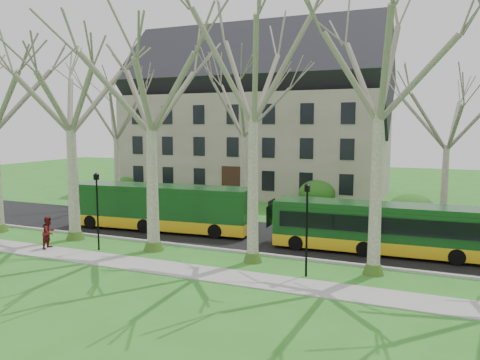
% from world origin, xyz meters
% --- Properties ---
extents(ground, '(120.00, 120.00, 0.00)m').
position_xyz_m(ground, '(0.00, 0.00, 0.00)').
color(ground, '#2D7020').
rests_on(ground, ground).
extents(sidewalk, '(70.00, 2.00, 0.06)m').
position_xyz_m(sidewalk, '(0.00, -2.50, 0.03)').
color(sidewalk, gray).
rests_on(sidewalk, ground).
extents(road, '(80.00, 8.00, 0.06)m').
position_xyz_m(road, '(0.00, 5.50, 0.03)').
color(road, black).
rests_on(road, ground).
extents(curb, '(80.00, 0.25, 0.14)m').
position_xyz_m(curb, '(0.00, 1.50, 0.07)').
color(curb, '#A5A39E').
rests_on(curb, ground).
extents(building, '(26.50, 12.20, 16.00)m').
position_xyz_m(building, '(-6.00, 24.00, 8.07)').
color(building, gray).
rests_on(building, ground).
extents(tree_row_verge, '(49.00, 7.00, 14.00)m').
position_xyz_m(tree_row_verge, '(0.00, 0.30, 7.00)').
color(tree_row_verge, gray).
rests_on(tree_row_verge, ground).
extents(tree_row_far, '(33.00, 7.00, 12.00)m').
position_xyz_m(tree_row_far, '(-1.33, 11.00, 6.00)').
color(tree_row_far, gray).
rests_on(tree_row_far, ground).
extents(lamp_row, '(36.22, 0.22, 4.30)m').
position_xyz_m(lamp_row, '(-0.00, -1.00, 2.57)').
color(lamp_row, black).
rests_on(lamp_row, ground).
extents(hedges, '(30.60, 8.60, 2.00)m').
position_xyz_m(hedges, '(-4.67, 14.00, 1.00)').
color(hedges, '#245317').
rests_on(hedges, ground).
extents(bus_lead, '(12.51, 3.53, 3.09)m').
position_xyz_m(bus_lead, '(-5.38, 4.58, 1.60)').
color(bus_lead, '#124017').
rests_on(bus_lead, road).
extents(bus_follow, '(11.33, 2.79, 2.81)m').
position_xyz_m(bus_follow, '(8.58, 4.31, 1.47)').
color(bus_follow, '#124017').
rests_on(bus_follow, road).
extents(pedestrian_b, '(0.82, 0.98, 1.84)m').
position_xyz_m(pedestrian_b, '(-8.73, -1.91, 0.98)').
color(pedestrian_b, '#581415').
rests_on(pedestrian_b, sidewalk).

